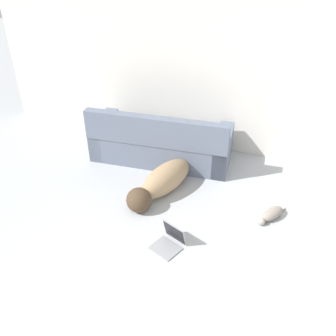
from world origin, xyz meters
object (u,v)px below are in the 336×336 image
cat (271,214)px  laptop_open (171,239)px  couch (161,144)px  dog (161,182)px

cat → laptop_open: laptop_open is taller
couch → cat: couch is taller
cat → laptop_open: (-1.00, -0.82, 0.02)m
couch → laptop_open: (0.72, -1.64, -0.19)m
couch → dog: 0.85m
laptop_open → dog: bearing=139.5°
dog → cat: bearing=107.2°
couch → laptop_open: size_ratio=5.11×
dog → laptop_open: dog is taller
couch → laptop_open: 1.80m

